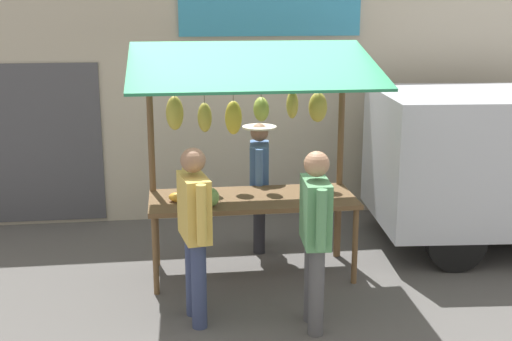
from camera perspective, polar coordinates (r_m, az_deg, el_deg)
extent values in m
plane|color=#514F4C|center=(7.52, -0.31, -8.71)|extent=(40.00, 40.00, 0.00)
cube|color=#B2A893|center=(9.19, -2.07, 6.53)|extent=(9.00, 0.25, 3.40)
cube|color=teal|center=(9.03, 1.23, 13.08)|extent=(2.40, 0.06, 0.56)
cube|color=#47474C|center=(9.30, -18.72, 2.12)|extent=(1.90, 0.04, 2.10)
cube|color=brown|center=(7.23, -0.31, -2.46)|extent=(2.20, 0.90, 0.05)
cylinder|color=brown|center=(6.95, -8.50, -7.15)|extent=(0.06, 0.06, 0.83)
cylinder|color=brown|center=(7.21, 8.37, -6.36)|extent=(0.06, 0.06, 0.83)
cylinder|color=brown|center=(7.68, -8.43, -5.04)|extent=(0.06, 0.06, 0.83)
cylinder|color=brown|center=(7.91, 6.84, -4.40)|extent=(0.06, 0.06, 0.83)
cylinder|color=brown|center=(7.48, -8.79, 0.49)|extent=(0.07, 0.07, 2.35)
cylinder|color=brown|center=(7.72, 7.13, 0.98)|extent=(0.07, 0.07, 2.35)
cylinder|color=brown|center=(7.36, -0.73, 8.15)|extent=(2.12, 0.06, 0.06)
cube|color=#23724C|center=(6.80, -0.17, 8.92)|extent=(2.50, 1.46, 0.39)
cylinder|color=brown|center=(7.52, 5.30, 7.41)|extent=(0.01, 0.01, 0.21)
ellipsoid|color=gold|center=(7.55, 5.26, 5.36)|extent=(0.24, 0.21, 0.33)
cylinder|color=brown|center=(7.42, 3.11, 7.46)|extent=(0.01, 0.01, 0.18)
ellipsoid|color=gold|center=(7.45, 3.09, 5.58)|extent=(0.15, 0.18, 0.31)
cylinder|color=brown|center=(7.40, 0.45, 7.20)|extent=(0.01, 0.01, 0.25)
ellipsoid|color=#B2CC4C|center=(7.43, 0.44, 5.21)|extent=(0.22, 0.25, 0.27)
cylinder|color=brown|center=(7.35, -1.94, 7.02)|extent=(0.01, 0.01, 0.28)
ellipsoid|color=yellow|center=(7.40, -1.92, 4.49)|extent=(0.19, 0.15, 0.37)
cylinder|color=brown|center=(7.33, -4.41, 6.90)|extent=(0.01, 0.01, 0.30)
ellipsoid|color=gold|center=(7.38, -4.37, 4.50)|extent=(0.21, 0.20, 0.32)
cylinder|color=brown|center=(7.32, -6.96, 7.14)|extent=(0.01, 0.01, 0.22)
ellipsoid|color=gold|center=(7.36, -6.90, 4.84)|extent=(0.20, 0.16, 0.37)
ellipsoid|color=gold|center=(7.09, -6.70, -2.25)|extent=(0.21, 0.17, 0.10)
sphere|color=#729E4C|center=(6.88, -3.95, -2.27)|extent=(0.20, 0.20, 0.20)
cylinder|color=#232328|center=(8.22, 0.28, -3.83)|extent=(0.14, 0.14, 0.76)
cylinder|color=#232328|center=(7.98, 0.28, -4.40)|extent=(0.14, 0.14, 0.76)
cube|color=#476B9E|center=(7.92, 0.29, 0.36)|extent=(0.28, 0.49, 0.54)
cylinder|color=#476B9E|center=(8.20, 0.29, 1.00)|extent=(0.09, 0.09, 0.50)
cylinder|color=#476B9E|center=(7.63, 0.28, 0.00)|extent=(0.09, 0.09, 0.50)
sphere|color=#8C664C|center=(7.83, 0.29, 3.24)|extent=(0.21, 0.21, 0.21)
cylinder|color=beige|center=(7.82, 0.29, 3.69)|extent=(0.40, 0.40, 0.02)
cylinder|color=navy|center=(6.22, -4.85, -9.68)|extent=(0.14, 0.14, 0.82)
cylinder|color=navy|center=(6.47, -5.37, -8.73)|extent=(0.14, 0.14, 0.82)
cube|color=gold|center=(6.10, -5.26, -3.11)|extent=(0.30, 0.53, 0.58)
cylinder|color=gold|center=(5.81, -4.63, -3.76)|extent=(0.09, 0.09, 0.54)
cylinder|color=gold|center=(6.39, -5.83, -2.12)|extent=(0.09, 0.09, 0.54)
sphere|color=#8C664C|center=(5.99, -5.35, 0.87)|extent=(0.23, 0.23, 0.23)
cylinder|color=#4C4C51|center=(6.10, 5.12, -10.20)|extent=(0.14, 0.14, 0.82)
cylinder|color=#4C4C51|center=(6.35, 4.73, -9.19)|extent=(0.14, 0.14, 0.82)
cube|color=#518C5B|center=(5.98, 5.06, -3.50)|extent=(0.25, 0.51, 0.58)
cylinder|color=#518C5B|center=(5.68, 5.55, -4.22)|extent=(0.09, 0.09, 0.54)
cylinder|color=#518C5B|center=(6.26, 4.63, -2.44)|extent=(0.09, 0.09, 0.54)
sphere|color=#A87A5B|center=(5.86, 5.15, 0.55)|extent=(0.23, 0.23, 0.23)
cube|color=black|center=(8.35, 16.33, 2.98)|extent=(1.55, 1.92, 0.68)
cylinder|color=black|center=(7.81, 16.56, -5.84)|extent=(0.67, 0.23, 0.66)
cylinder|color=black|center=(9.31, 13.19, -2.38)|extent=(0.67, 0.23, 0.66)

